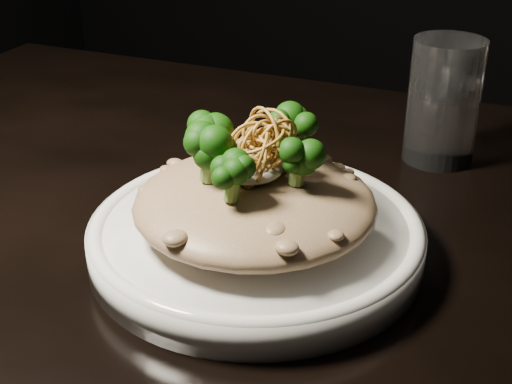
# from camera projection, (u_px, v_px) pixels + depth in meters

# --- Properties ---
(table) EXTENTS (1.10, 0.80, 0.75)m
(table) POSITION_uv_depth(u_px,v_px,m) (249.00, 312.00, 0.64)
(table) COLOR black
(table) RESTS_ON ground
(plate) EXTENTS (0.26, 0.26, 0.03)m
(plate) POSITION_uv_depth(u_px,v_px,m) (256.00, 238.00, 0.57)
(plate) COLOR white
(plate) RESTS_ON table
(risotto) EXTENTS (0.19, 0.19, 0.04)m
(risotto) POSITION_uv_depth(u_px,v_px,m) (255.00, 203.00, 0.55)
(risotto) COLOR brown
(risotto) RESTS_ON plate
(broccoli) EXTENTS (0.12, 0.12, 0.04)m
(broccoli) POSITION_uv_depth(u_px,v_px,m) (254.00, 149.00, 0.53)
(broccoli) COLOR black
(broccoli) RESTS_ON risotto
(cheese) EXTENTS (0.05, 0.05, 0.01)m
(cheese) POSITION_uv_depth(u_px,v_px,m) (250.00, 168.00, 0.54)
(cheese) COLOR white
(cheese) RESTS_ON risotto
(shallots) EXTENTS (0.06, 0.06, 0.04)m
(shallots) POSITION_uv_depth(u_px,v_px,m) (264.00, 137.00, 0.53)
(shallots) COLOR brown
(shallots) RESTS_ON cheese
(drinking_glass) EXTENTS (0.09, 0.09, 0.12)m
(drinking_glass) POSITION_uv_depth(u_px,v_px,m) (443.00, 101.00, 0.70)
(drinking_glass) COLOR white
(drinking_glass) RESTS_ON table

